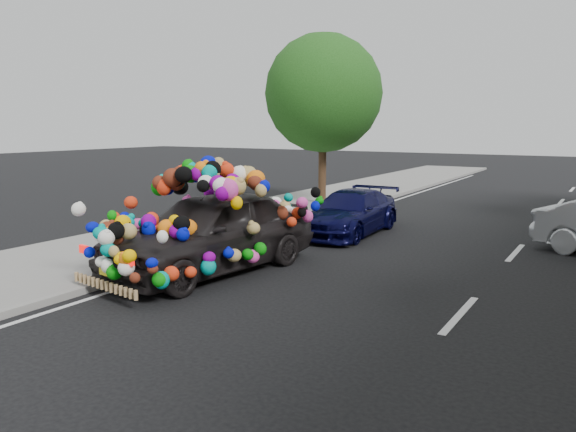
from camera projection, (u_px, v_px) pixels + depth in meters
name	position (u px, v px, depth m)	size (l,w,h in m)	color
ground	(266.00, 282.00, 10.55)	(100.00, 100.00, 0.00)	black
sidewalk	(108.00, 252.00, 12.74)	(4.00, 60.00, 0.12)	gray
kerb	(173.00, 263.00, 11.74)	(0.15, 60.00, 0.13)	gray
lane_markings	(460.00, 315.00, 8.72)	(6.00, 50.00, 0.01)	silver
tree_near_sidewalk	(323.00, 93.00, 19.87)	(4.20, 4.20, 6.13)	#332114
plush_art_car	(211.00, 214.00, 11.13)	(2.96, 5.25, 2.28)	black
navy_sedan	(350.00, 212.00, 15.14)	(1.64, 4.03, 1.17)	#070732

